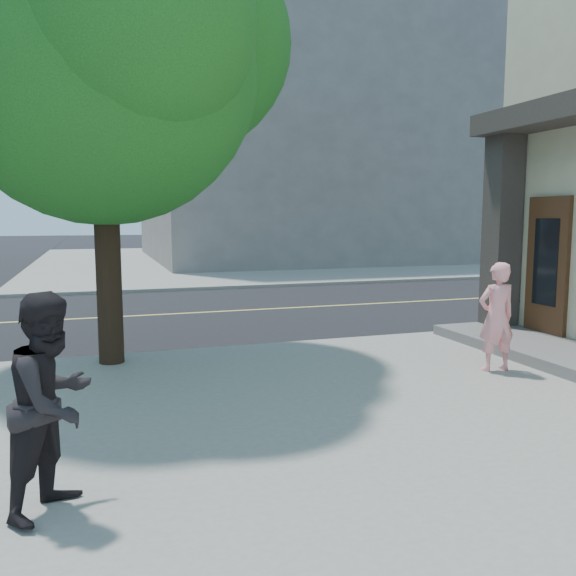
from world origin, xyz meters
name	(u,v)px	position (x,y,z in m)	size (l,w,h in m)	color
road_ew	(6,323)	(0.00, 4.50, 0.01)	(140.00, 9.00, 0.01)	black
sidewalk_ne	(305,258)	(13.50, 21.50, 0.06)	(29.00, 25.00, 0.12)	gray
filler_ne	(311,134)	(14.00, 22.00, 7.12)	(18.00, 16.00, 14.00)	slate
man_on_phone	(497,317)	(7.75, -2.94, 0.95)	(0.61, 0.40, 1.66)	pink
pedestrian	(53,402)	(1.66, -5.41, 1.00)	(0.86, 0.67, 1.77)	black
street_tree	(109,29)	(2.35, -0.57, 5.29)	(6.03, 5.48, 8.00)	black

